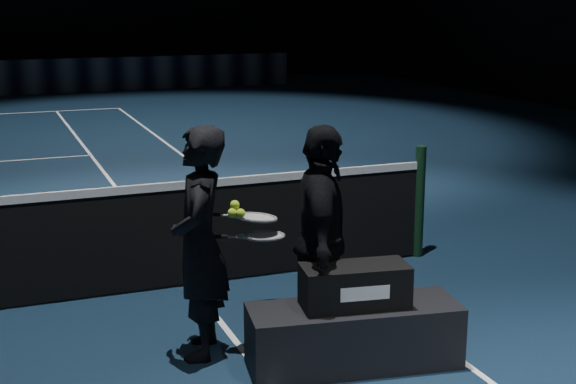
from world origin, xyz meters
The scene contains 9 objects.
net_post_right centered at (6.40, 0.00, 0.55)m, with size 0.10×0.10×1.10m, color black.
player_bench centered at (4.76, -1.95, 0.22)m, with size 1.45×0.48×0.44m, color black.
racket_bag centered at (4.76, -1.95, 0.58)m, with size 0.73×0.31×0.29m, color black.
bag_signature centered at (4.76, -2.11, 0.58)m, with size 0.34×0.00×0.10m, color white.
player_a centered at (3.83, -1.38, 0.82)m, with size 0.60×0.39×1.65m, color black.
player_b centered at (4.64, -1.64, 0.82)m, with size 0.96×0.40×1.65m, color black.
racket_lower centered at (4.26, -1.52, 0.87)m, with size 0.68×0.22×0.03m, color black, non-canonical shape.
racket_upper centered at (4.23, -1.46, 0.99)m, with size 0.68×0.22×0.03m, color black, non-canonical shape.
tennis_balls centered at (4.08, -1.45, 1.05)m, with size 0.12×0.10×0.12m, color #BAD32C, non-canonical shape.
Camera 1 is at (2.47, -6.56, 2.49)m, focal length 50.00 mm.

